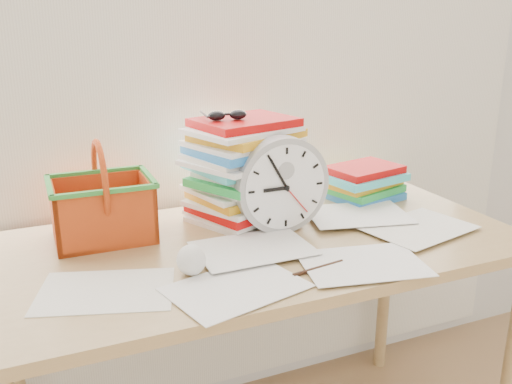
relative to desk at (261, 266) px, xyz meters
name	(u,v)px	position (x,y,z in m)	size (l,w,h in m)	color
curtain	(209,24)	(0.00, 0.38, 0.62)	(2.40, 0.01, 2.50)	white
desk	(261,266)	(0.00, 0.00, 0.00)	(1.40, 0.70, 0.75)	#9B7A49
paper_stack	(243,170)	(0.02, 0.18, 0.22)	(0.31, 0.26, 0.30)	white
clock	(281,185)	(0.08, 0.04, 0.21)	(0.27, 0.27, 0.05)	#9E9F9F
sunglasses	(227,115)	(-0.02, 0.18, 0.39)	(0.12, 0.11, 0.03)	black
book_stack	(364,182)	(0.45, 0.19, 0.13)	(0.27, 0.21, 0.11)	white
basket	(101,192)	(-0.38, 0.18, 0.21)	(0.26, 0.21, 0.26)	#D74C15
crumpled_ball	(191,260)	(-0.23, -0.12, 0.11)	(0.07, 0.07, 0.07)	white
pen	(318,268)	(0.05, -0.22, 0.08)	(0.01, 0.01, 0.15)	black
scattered_papers	(261,238)	(0.00, 0.00, 0.08)	(1.26, 0.42, 0.02)	white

